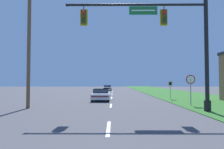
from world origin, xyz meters
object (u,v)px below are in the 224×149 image
(route_sign_post, at_px, (170,86))
(far_car, at_px, (108,88))
(signal_mast, at_px, (172,38))
(stop_sign, at_px, (191,83))
(car_ahead, at_px, (101,95))
(utility_pole_near, at_px, (29,34))

(route_sign_post, bearing_deg, far_car, 108.04)
(signal_mast, bearing_deg, route_sign_post, 74.86)
(far_car, xyz_separation_m, stop_sign, (7.66, -29.19, 1.26))
(route_sign_post, bearing_deg, car_ahead, -174.03)
(signal_mast, distance_m, utility_pole_near, 10.38)
(signal_mast, height_order, utility_pole_near, utility_pole_near)
(signal_mast, bearing_deg, car_ahead, 122.45)
(utility_pole_near, bearing_deg, signal_mast, -8.95)
(stop_sign, xyz_separation_m, utility_pole_near, (-12.69, -1.63, 3.67))
(signal_mast, height_order, car_ahead, signal_mast)
(far_car, relative_size, utility_pole_near, 0.41)
(car_ahead, distance_m, far_car, 24.23)
(stop_sign, distance_m, route_sign_post, 5.77)
(far_car, relative_size, route_sign_post, 2.15)
(stop_sign, bearing_deg, signal_mast, -127.23)
(signal_mast, bearing_deg, utility_pole_near, 171.05)
(far_car, height_order, route_sign_post, route_sign_post)
(car_ahead, distance_m, stop_sign, 9.22)
(signal_mast, xyz_separation_m, utility_pole_near, (-10.23, 1.61, 0.67))
(stop_sign, distance_m, utility_pole_near, 13.31)
(far_car, bearing_deg, car_ahead, -90.04)
(route_sign_post, distance_m, utility_pole_near, 15.20)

